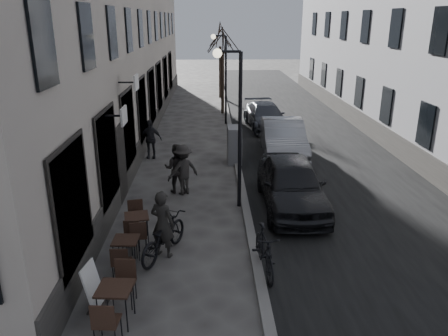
{
  "coord_description": "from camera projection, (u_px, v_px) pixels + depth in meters",
  "views": [
    {
      "loc": [
        -0.94,
        -7.34,
        5.94
      ],
      "look_at": [
        -0.55,
        4.68,
        1.8
      ],
      "focal_mm": 35.0,
      "sensor_mm": 36.0,
      "label": 1
    }
  ],
  "objects": [
    {
      "name": "cyclist_rider",
      "position": [
        163.0,
        224.0,
        11.26
      ],
      "size": [
        0.78,
        0.67,
        1.82
      ],
      "primitive_type": "imported",
      "rotation": [
        0.0,
        0.0,
        2.71
      ],
      "color": "black",
      "rests_on": "ground"
    },
    {
      "name": "tree_near",
      "position": [
        223.0,
        40.0,
        27.22
      ],
      "size": [
        2.4,
        2.4,
        5.7
      ],
      "color": "black",
      "rests_on": "ground"
    },
    {
      "name": "streetlamp_far",
      "position": [
        223.0,
        69.0,
        24.87
      ],
      "size": [
        0.9,
        0.28,
        5.09
      ],
      "color": "black",
      "rests_on": "ground"
    },
    {
      "name": "bistro_set_a",
      "position": [
        116.0,
        301.0,
        8.84
      ],
      "size": [
        0.74,
        1.71,
        0.99
      ],
      "rotation": [
        0.0,
        0.0,
        -0.08
      ],
      "color": "black",
      "rests_on": "ground"
    },
    {
      "name": "bistro_set_c",
      "position": [
        137.0,
        226.0,
        12.11
      ],
      "size": [
        0.77,
        1.65,
        0.94
      ],
      "rotation": [
        0.0,
        0.0,
        0.2
      ],
      "color": "black",
      "rests_on": "ground"
    },
    {
      "name": "ground",
      "position": [
        258.0,
        326.0,
        8.9
      ],
      "size": [
        120.0,
        120.0,
        0.0
      ],
      "primitive_type": "plane",
      "color": "#3E3B38",
      "rests_on": "ground"
    },
    {
      "name": "tree_far",
      "position": [
        220.0,
        36.0,
        32.89
      ],
      "size": [
        2.4,
        2.4,
        5.7
      ],
      "color": "black",
      "rests_on": "ground"
    },
    {
      "name": "road",
      "position": [
        297.0,
        131.0,
        24.14
      ],
      "size": [
        7.3,
        60.0,
        0.0
      ],
      "primitive_type": "cube",
      "color": "black",
      "rests_on": "ground"
    },
    {
      "name": "sign_board",
      "position": [
        94.0,
        290.0,
        9.34
      ],
      "size": [
        0.45,
        0.65,
        1.04
      ],
      "rotation": [
        0.0,
        0.0,
        -0.17
      ],
      "color": "black",
      "rests_on": "ground"
    },
    {
      "name": "utility_cabinet",
      "position": [
        234.0,
        145.0,
        18.72
      ],
      "size": [
        0.59,
        1.06,
        1.57
      ],
      "primitive_type": "cube",
      "rotation": [
        0.0,
        0.0,
        0.02
      ],
      "color": "slate",
      "rests_on": "ground"
    },
    {
      "name": "moped",
      "position": [
        264.0,
        251.0,
        10.61
      ],
      "size": [
        0.72,
        1.96,
        1.15
      ],
      "primitive_type": "imported",
      "rotation": [
        0.0,
        0.0,
        0.1
      ],
      "color": "black",
      "rests_on": "ground"
    },
    {
      "name": "bicycle",
      "position": [
        163.0,
        236.0,
        11.38
      ],
      "size": [
        1.55,
        2.23,
        1.11
      ],
      "primitive_type": "imported",
      "rotation": [
        0.0,
        0.0,
        2.71
      ],
      "color": "black",
      "rests_on": "ground"
    },
    {
      "name": "car_near",
      "position": [
        292.0,
        183.0,
        14.24
      ],
      "size": [
        1.98,
        4.86,
        1.65
      ],
      "primitive_type": "imported",
      "rotation": [
        0.0,
        0.0,
        -0.01
      ],
      "color": "black",
      "rests_on": "ground"
    },
    {
      "name": "kerb",
      "position": [
        231.0,
        131.0,
        24.01
      ],
      "size": [
        0.25,
        60.0,
        0.12
      ],
      "primitive_type": "cube",
      "color": "slate",
      "rests_on": "ground"
    },
    {
      "name": "streetlamp_near",
      "position": [
        235.0,
        113.0,
        13.53
      ],
      "size": [
        0.9,
        0.28,
        5.09
      ],
      "color": "black",
      "rests_on": "ground"
    },
    {
      "name": "pedestrian_near",
      "position": [
        176.0,
        168.0,
        15.47
      ],
      "size": [
        0.94,
        0.77,
        1.79
      ],
      "primitive_type": "imported",
      "rotation": [
        0.0,
        0.0,
        3.03
      ],
      "color": "black",
      "rests_on": "ground"
    },
    {
      "name": "car_far",
      "position": [
        266.0,
        116.0,
        24.6
      ],
      "size": [
        2.41,
        4.96,
        1.39
      ],
      "primitive_type": "imported",
      "rotation": [
        0.0,
        0.0,
        0.1
      ],
      "color": "#3D3F48",
      "rests_on": "ground"
    },
    {
      "name": "car_mid",
      "position": [
        283.0,
        139.0,
        19.42
      ],
      "size": [
        2.04,
        5.17,
        1.68
      ],
      "primitive_type": "imported",
      "rotation": [
        0.0,
        0.0,
        -0.05
      ],
      "color": "gray",
      "rests_on": "ground"
    },
    {
      "name": "bistro_set_b",
      "position": [
        126.0,
        250.0,
        10.88
      ],
      "size": [
        0.64,
        1.53,
        0.9
      ],
      "rotation": [
        0.0,
        0.0,
        -0.03
      ],
      "color": "black",
      "rests_on": "ground"
    },
    {
      "name": "pedestrian_mid",
      "position": [
        183.0,
        170.0,
        15.3
      ],
      "size": [
        1.35,
        1.18,
        1.81
      ],
      "primitive_type": "imported",
      "rotation": [
        0.0,
        0.0,
        3.69
      ],
      "color": "#2B2825",
      "rests_on": "ground"
    },
    {
      "name": "pedestrian_far",
      "position": [
        150.0,
        139.0,
        19.3
      ],
      "size": [
        1.04,
        0.47,
        1.73
      ],
      "primitive_type": "imported",
      "rotation": [
        0.0,
        0.0,
        -0.05
      ],
      "color": "black",
      "rests_on": "ground"
    }
  ]
}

